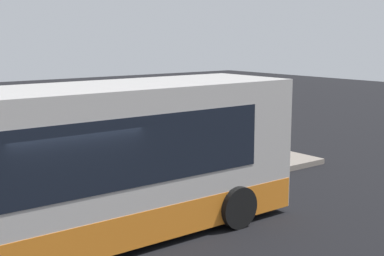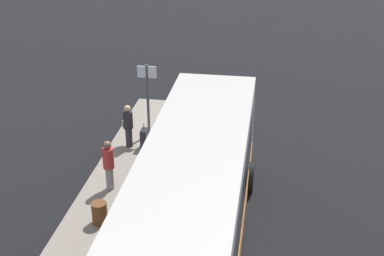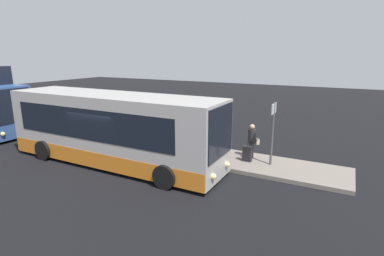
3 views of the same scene
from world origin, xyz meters
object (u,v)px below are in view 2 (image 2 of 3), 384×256
object	(u,v)px
passenger_waiting	(128,124)
sign_post	(148,92)
suitcase	(144,139)
bus_lead	(192,209)
trash_bin	(100,213)
passenger_boarding	(109,163)

from	to	relation	value
passenger_waiting	sign_post	distance (m)	1.42
suitcase	sign_post	xyz separation A→B (m)	(1.04, 0.07, 1.37)
bus_lead	passenger_waiting	distance (m)	6.44
sign_post	trash_bin	distance (m)	5.81
bus_lead	passenger_boarding	bearing A→B (deg)	48.02
bus_lead	trash_bin	distance (m)	3.14
bus_lead	suitcase	xyz separation A→B (m)	(5.55, 2.60, -1.05)
passenger_waiting	sign_post	world-z (taller)	sign_post
bus_lead	sign_post	world-z (taller)	bus_lead
passenger_boarding	passenger_waiting	world-z (taller)	passenger_boarding
bus_lead	suitcase	world-z (taller)	bus_lead
bus_lead	passenger_waiting	world-z (taller)	bus_lead
bus_lead	suitcase	size ratio (longest dim) A/B	11.19
suitcase	trash_bin	size ratio (longest dim) A/B	1.46
suitcase	passenger_boarding	bearing A→B (deg)	171.59
passenger_boarding	suitcase	size ratio (longest dim) A/B	1.75
suitcase	sign_post	distance (m)	1.72
bus_lead	passenger_waiting	size ratio (longest dim) A/B	6.62
passenger_waiting	suitcase	world-z (taller)	passenger_waiting
passenger_waiting	passenger_boarding	bearing A→B (deg)	-117.29
suitcase	trash_bin	bearing A→B (deg)	177.65
passenger_boarding	trash_bin	distance (m)	1.87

